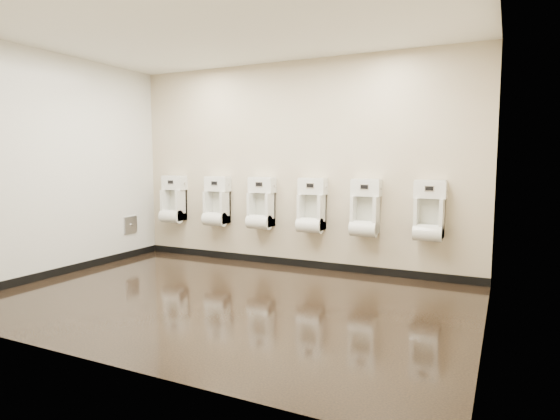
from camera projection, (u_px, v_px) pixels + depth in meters
The scene contains 16 objects.
ground at pixel (227, 299), 4.97m from camera, with size 5.00×3.50×0.00m, color black.
ceiling at pixel (224, 26), 4.67m from camera, with size 5.00×3.50×0.00m, color white.
back_wall at pixel (295, 165), 6.38m from camera, with size 5.00×0.02×2.80m, color beige.
front_wall at pixel (90, 169), 3.26m from camera, with size 5.00×0.02×2.80m, color beige.
left_wall at pixel (58, 166), 5.91m from camera, with size 0.02×3.50×2.80m, color beige.
right_wall at pixel (491, 168), 3.73m from camera, with size 0.02×3.50×2.80m, color beige.
tile_overlay_left at pixel (59, 166), 5.91m from camera, with size 0.01×3.50×2.80m, color white.
skirting_back at pixel (294, 262), 6.51m from camera, with size 5.00×0.02×0.10m, color black.
skirting_left at pixel (64, 270), 6.04m from camera, with size 0.02×3.50×0.10m, color black.
access_panel at pixel (130, 225), 7.07m from camera, with size 0.04×0.25×0.25m.
urinal_0 at pixel (173, 203), 7.21m from camera, with size 0.38×0.28×0.71m.
urinal_1 at pixel (217, 205), 6.86m from camera, with size 0.38×0.28×0.71m.
urinal_2 at pixel (261, 207), 6.54m from camera, with size 0.38×0.28×0.71m.
urinal_3 at pixel (311, 210), 6.20m from camera, with size 0.38×0.28×0.71m.
urinal_4 at pixel (365, 212), 5.89m from camera, with size 0.38×0.28×0.71m.
urinal_5 at pixel (429, 215), 5.55m from camera, with size 0.38×0.28×0.71m.
Camera 1 is at (2.62, -4.10, 1.46)m, focal length 30.00 mm.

